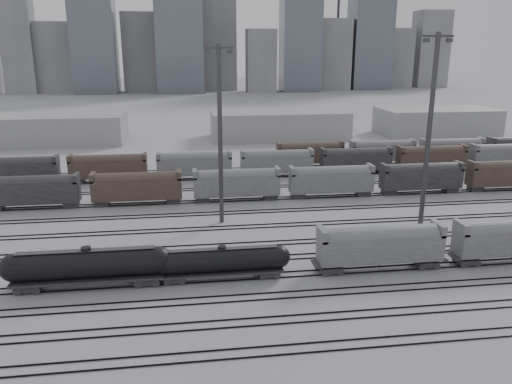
{
  "coord_description": "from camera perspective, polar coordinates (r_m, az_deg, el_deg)",
  "views": [
    {
      "loc": [
        -17.14,
        -51.66,
        25.43
      ],
      "look_at": [
        -6.84,
        22.9,
        4.0
      ],
      "focal_mm": 35.0,
      "sensor_mm": 36.0,
      "label": 1
    }
  ],
  "objects": [
    {
      "name": "light_mast_b",
      "position": [
        73.55,
        -4.14,
        6.88
      ],
      "size": [
        4.21,
        0.67,
        26.31
      ],
      "color": "#3A3A3D",
      "rests_on": "ground"
    },
    {
      "name": "tracks",
      "position": [
        75.63,
        5.72,
        -3.78
      ],
      "size": [
        220.0,
        71.5,
        0.16
      ],
      "color": "black",
      "rests_on": "ground"
    },
    {
      "name": "ground",
      "position": [
        60.08,
        9.63,
        -9.39
      ],
      "size": [
        900.0,
        900.0,
        0.0
      ],
      "primitive_type": "plane",
      "color": "#AEAEB3",
      "rests_on": "ground"
    },
    {
      "name": "crane_left",
      "position": [
        358.27,
        -10.37,
        20.77
      ],
      "size": [
        42.0,
        1.8,
        100.0
      ],
      "color": "#3A3A3D",
      "rests_on": "ground"
    },
    {
      "name": "skyline",
      "position": [
        332.96,
        -3.19,
        17.47
      ],
      "size": [
        316.0,
        22.4,
        95.0
      ],
      "color": "gray",
      "rests_on": "ground"
    },
    {
      "name": "tank_car_a",
      "position": [
        58.52,
        -18.69,
        -7.93
      ],
      "size": [
        18.45,
        3.07,
        4.56
      ],
      "color": "black",
      "rests_on": "ground"
    },
    {
      "name": "light_mast_c",
      "position": [
        76.55,
        19.22,
        7.02
      ],
      "size": [
        4.46,
        0.71,
        27.87
      ],
      "color": "#3A3A3D",
      "rests_on": "ground"
    },
    {
      "name": "bg_string_mid",
      "position": [
        108.07,
        11.32,
        3.49
      ],
      "size": [
        151.0,
        3.0,
        5.6
      ],
      "color": "black",
      "rests_on": "ground"
    },
    {
      "name": "warehouse_left",
      "position": [
        154.28,
        -24.07,
        6.54
      ],
      "size": [
        50.0,
        18.0,
        8.0
      ],
      "primitive_type": "cube",
      "color": "gray",
      "rests_on": "ground"
    },
    {
      "name": "hopper_car_a",
      "position": [
        61.27,
        14.03,
        -5.76
      ],
      "size": [
        15.03,
        2.99,
        5.37
      ],
      "color": "black",
      "rests_on": "ground"
    },
    {
      "name": "bg_string_far",
      "position": [
        121.96,
        17.92,
        4.43
      ],
      "size": [
        66.0,
        3.0,
        5.6
      ],
      "color": "brown",
      "rests_on": "ground"
    },
    {
      "name": "warehouse_right",
      "position": [
        167.09,
        19.89,
        7.59
      ],
      "size": [
        35.0,
        18.0,
        8.0
      ],
      "primitive_type": "cube",
      "color": "gray",
      "rests_on": "ground"
    },
    {
      "name": "bg_string_near",
      "position": [
        90.24,
        8.58,
        1.19
      ],
      "size": [
        151.0,
        3.0,
        5.6
      ],
      "color": "gray",
      "rests_on": "ground"
    },
    {
      "name": "tank_car_b",
      "position": [
        57.63,
        -3.88,
        -7.86
      ],
      "size": [
        15.78,
        2.63,
        3.9
      ],
      "color": "black",
      "rests_on": "ground"
    },
    {
      "name": "crane_right",
      "position": [
        374.13,
        9.63,
        20.59
      ],
      "size": [
        42.0,
        1.8,
        100.0
      ],
      "color": "#3A3A3D",
      "rests_on": "ground"
    },
    {
      "name": "warehouse_mid",
      "position": [
        150.68,
        2.62,
        7.7
      ],
      "size": [
        40.0,
        18.0,
        8.0
      ],
      "primitive_type": "cube",
      "color": "gray",
      "rests_on": "ground"
    }
  ]
}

